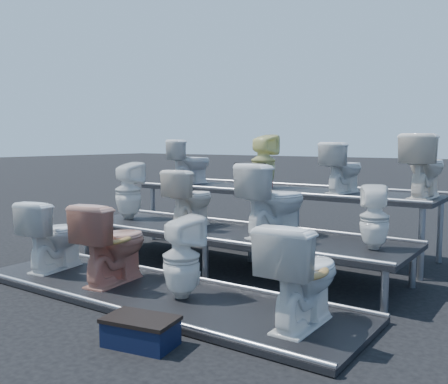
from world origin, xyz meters
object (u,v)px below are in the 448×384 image
Objects in this scene: toilet_0 at (55,234)px; toilet_3 at (302,274)px; toilet_10 at (343,168)px; red_crate at (254,177)px; toilet_1 at (113,242)px; toilet_4 at (128,191)px; toilet_11 at (424,166)px; toilet_7 at (375,218)px; toilet_9 at (263,161)px; step_stool at (141,333)px; toilet_5 at (190,198)px; toilet_8 at (190,162)px; toilet_2 at (182,257)px; toilet_6 at (274,200)px.

toilet_3 is (3.10, 0.00, 0.02)m from toilet_0.
toilet_10 is 1.52× the size of red_crate.
toilet_4 is (-1.09, 1.30, 0.37)m from toilet_1.
toilet_11 is (0.99, 0.00, 0.05)m from toilet_10.
toilet_3 is at bearing -57.20° from red_crate.
toilet_7 is 2.44m from toilet_9.
step_stool is (2.23, -0.92, -0.37)m from toilet_0.
toilet_0 is 2.44m from step_stool.
toilet_11 is (2.45, 1.30, 0.42)m from toilet_5.
toilet_0 is at bearing -0.90° from toilet_7.
toilet_7 is 0.93× the size of toilet_8.
toilet_10 is (2.41, 2.60, 0.73)m from toilet_0.
toilet_7 is at bearing -179.00° from toilet_4.
toilet_10 is (1.18, 0.00, -0.05)m from toilet_9.
toilet_5 is 1.13× the size of toilet_7.
toilet_2 is at bearing 61.61° from toilet_11.
toilet_1 is at bearing 130.95° from toilet_4.
toilet_8 is (0.05, 1.30, 0.35)m from toilet_4.
toilet_2 is at bearing -0.12° from toilet_3.
red_crate is at bearing 12.74° from toilet_10.
red_crate is at bearing -121.84° from toilet_0.
toilet_11 reaches higher than toilet_8.
toilet_1 is at bearing 133.64° from step_stool.
toilet_8 is at bearing -43.99° from toilet_7.
toilet_5 is 1.70m from toilet_8.
red_crate is at bearing -164.26° from toilet_8.
toilet_6 is (2.12, 1.30, 0.41)m from toilet_0.
toilet_7 reaches higher than step_stool.
toilet_11 is at bearing -150.87° from toilet_0.
toilet_0 is 1.07× the size of toilet_11.
red_crate reaches higher than toilet_3.
toilet_6 is (2.26, 0.00, 0.02)m from toilet_4.
toilet_0 is 0.96× the size of toilet_3.
toilet_1 is 1.79m from toilet_6.
toilet_3 is 3.28m from red_crate.
red_crate reaches higher than toilet_7.
red_crate reaches higher than toilet_1.
toilet_10 is 0.87× the size of toilet_11.
toilet_7 is at bearing -166.48° from toilet_0.
toilet_3 is at bearing 143.64° from toilet_6.
toilet_3 is 1.22× the size of toilet_8.
toilet_5 is at bearing 52.12° from toilet_10.
toilet_7 is at bearing 176.83° from toilet_8.
toilet_4 is at bearing 22.25° from toilet_11.
toilet_8 reaches higher than toilet_0.
red_crate is (1.25, 1.25, 0.17)m from toilet_4.
toilet_11 is at bearing -174.12° from toilet_9.
toilet_1 is 1.34m from toilet_5.
toilet_9 reaches higher than toilet_6.
toilet_1 is 1.61m from step_stool.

